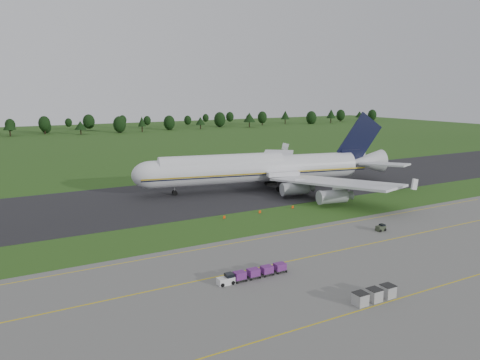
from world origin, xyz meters
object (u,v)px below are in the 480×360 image
uld_row (374,295)px  edge_markers (260,212)px  aircraft (261,168)px  baggage_train (252,274)px  utility_cart (381,228)px

uld_row → edge_markers: size_ratio=0.36×
uld_row → edge_markers: (9.99, 44.09, -0.61)m
aircraft → baggage_train: size_ratio=6.58×
uld_row → edge_markers: bearing=77.2°
utility_cart → uld_row: bearing=-137.1°
aircraft → uld_row: bearing=-109.8°
aircraft → uld_row: (-23.44, -65.29, -4.96)m
aircraft → edge_markers: size_ratio=4.04×
uld_row → edge_markers: 45.21m
utility_cart → uld_row: uld_row is taller
aircraft → utility_cart: size_ratio=39.03×
aircraft → utility_cart: aircraft is taller
utility_cart → edge_markers: bearing=120.5°
baggage_train → uld_row: bearing=-54.4°
utility_cart → edge_markers: size_ratio=0.10×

